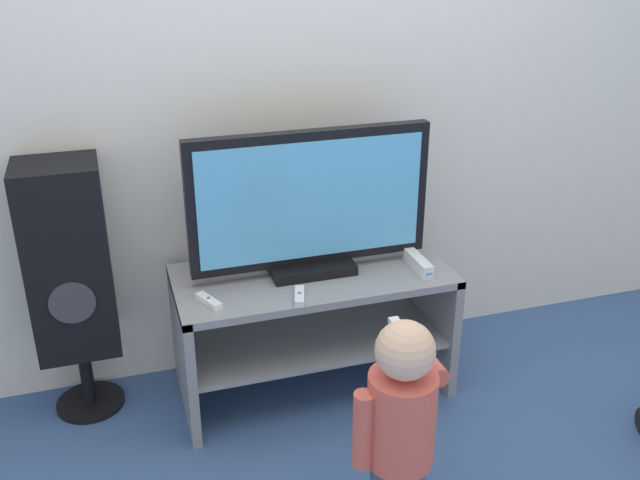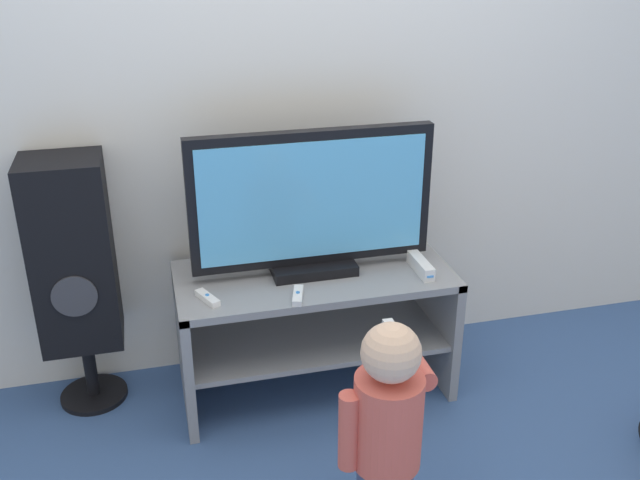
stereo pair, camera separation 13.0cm
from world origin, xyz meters
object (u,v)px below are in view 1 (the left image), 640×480
(remote_secondary, at_px, (299,296))
(child, at_px, (400,418))
(remote_primary, at_px, (209,301))
(game_console, at_px, (418,263))
(television, at_px, (310,205))
(speaker_tower, at_px, (69,265))

(remote_secondary, relative_size, child, 0.17)
(remote_primary, xyz_separation_m, remote_secondary, (0.32, -0.06, 0.00))
(game_console, height_order, child, child)
(television, distance_m, game_console, 0.49)
(remote_secondary, height_order, child, child)
(remote_primary, distance_m, speaker_tower, 0.55)
(game_console, height_order, remote_secondary, game_console)
(remote_secondary, relative_size, speaker_tower, 0.13)
(remote_secondary, bearing_deg, game_console, 10.06)
(television, relative_size, remote_primary, 7.04)
(remote_primary, bearing_deg, television, 18.77)
(television, relative_size, child, 1.18)
(remote_primary, xyz_separation_m, child, (0.43, -0.73, -0.07))
(remote_secondary, xyz_separation_m, child, (0.11, -0.67, -0.07))
(television, bearing_deg, child, -89.44)
(remote_primary, height_order, child, child)
(remote_primary, height_order, speaker_tower, speaker_tower)
(game_console, height_order, remote_primary, game_console)
(game_console, distance_m, remote_primary, 0.83)
(speaker_tower, bearing_deg, remote_primary, -29.89)
(remote_primary, bearing_deg, speaker_tower, 150.11)
(television, relative_size, remote_secondary, 6.95)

